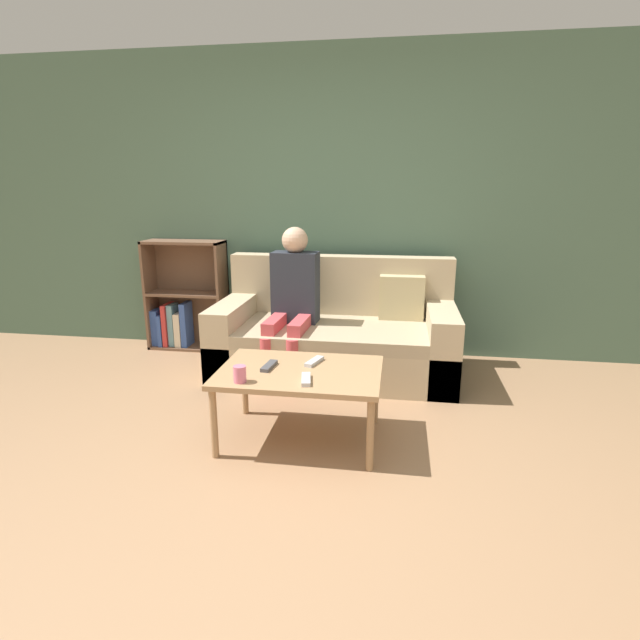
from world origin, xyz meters
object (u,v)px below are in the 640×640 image
tv_remote_0 (314,361)px  tv_remote_1 (269,366)px  couch (336,337)px  cup_near (240,374)px  bookshelf (184,304)px  person_adult (293,293)px  tv_remote_2 (306,379)px  coffee_table (300,377)px

tv_remote_0 → tv_remote_1: bearing=-136.8°
couch → tv_remote_0: 1.07m
couch → cup_near: size_ratio=20.46×
bookshelf → person_adult: person_adult is taller
bookshelf → tv_remote_2: 2.31m
couch → person_adult: 0.51m
person_adult → cup_near: size_ratio=12.68×
tv_remote_2 → tv_remote_0: bearing=80.3°
tv_remote_0 → cup_near: bearing=-116.6°
tv_remote_0 → person_adult: bearing=126.7°
bookshelf → person_adult: bearing=-24.3°
tv_remote_1 → bookshelf: bearing=133.7°
tv_remote_2 → coffee_table: bearing=101.5°
tv_remote_0 → tv_remote_2: same height
bookshelf → person_adult: 1.29m
couch → tv_remote_2: couch is taller
bookshelf → tv_remote_0: size_ratio=5.65×
bookshelf → tv_remote_0: 2.09m
coffee_table → tv_remote_0: (0.06, 0.12, 0.05)m
couch → bookshelf: bookshelf is taller
bookshelf → person_adult: (1.15, -0.52, 0.25)m
couch → coffee_table: 1.19m
bookshelf → coffee_table: (1.42, -1.60, -0.01)m
bookshelf → tv_remote_1: 2.02m
tv_remote_0 → bookshelf: bearing=152.7°
couch → person_adult: person_adult is taller
person_adult → tv_remote_0: (0.33, -0.96, -0.21)m
bookshelf → cup_near: bearing=-58.4°
couch → coffee_table: (-0.07, -1.18, 0.11)m
bookshelf → tv_remote_2: (1.48, -1.77, 0.04)m
tv_remote_2 → person_adult: bearing=94.7°
person_adult → cup_near: bearing=-88.2°
tv_remote_1 → cup_near: bearing=-106.6°
person_adult → tv_remote_0: 1.04m
person_adult → tv_remote_2: size_ratio=6.61×
tv_remote_0 → tv_remote_1: (-0.25, -0.12, 0.00)m
bookshelf → tv_remote_1: bearing=-52.4°
coffee_table → person_adult: bearing=103.8°
tv_remote_2 → bookshelf: bearing=119.7°
coffee_table → couch: bearing=86.7°
couch → cup_near: couch is taller
couch → cup_near: bearing=-104.0°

